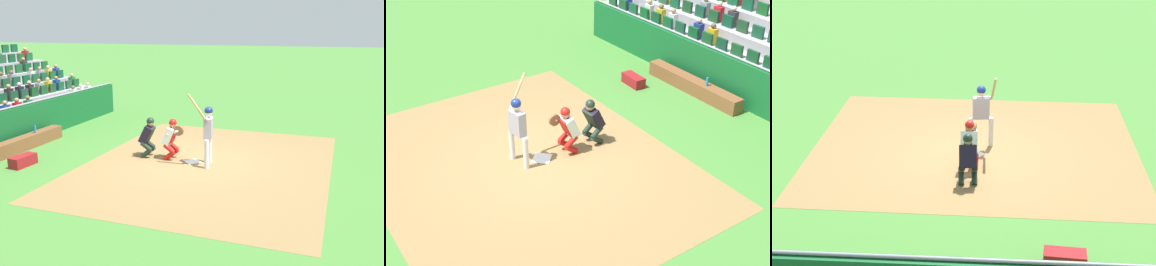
# 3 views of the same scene
# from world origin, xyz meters

# --- Properties ---
(ground_plane) EXTENTS (160.00, 160.00, 0.00)m
(ground_plane) POSITION_xyz_m (0.00, 0.00, 0.00)
(ground_plane) COLOR #458033
(infield_dirt_patch) EXTENTS (8.87, 7.06, 0.01)m
(infield_dirt_patch) POSITION_xyz_m (0.00, 0.50, 0.00)
(infield_dirt_patch) COLOR olive
(infield_dirt_patch) RESTS_ON ground_plane
(home_plate_marker) EXTENTS (0.62, 0.62, 0.02)m
(home_plate_marker) POSITION_xyz_m (0.00, 0.00, 0.02)
(home_plate_marker) COLOR white
(home_plate_marker) RESTS_ON infield_dirt_patch
(batter_at_plate) EXTENTS (0.76, 0.65, 2.16)m
(batter_at_plate) POSITION_xyz_m (0.17, 0.53, 1.09)
(batter_at_plate) COLOR silver
(batter_at_plate) RESTS_ON ground_plane
(catcher_crouching) EXTENTS (0.47, 0.71, 1.29)m
(catcher_crouching) POSITION_xyz_m (-0.07, -0.70, 0.72)
(catcher_crouching) COLOR red
(catcher_crouching) RESTS_ON ground_plane
(home_plate_umpire) EXTENTS (0.49, 0.50, 1.28)m
(home_plate_umpire) POSITION_xyz_m (-0.08, -1.48, 0.69)
(home_plate_umpire) COLOR black
(home_plate_umpire) RESTS_ON ground_plane
(equipment_duffel_bag) EXTENTS (0.83, 0.42, 0.32)m
(equipment_duffel_bag) POSITION_xyz_m (1.96, -4.57, 0.16)
(equipment_duffel_bag) COLOR maroon
(equipment_duffel_bag) RESTS_ON ground_plane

